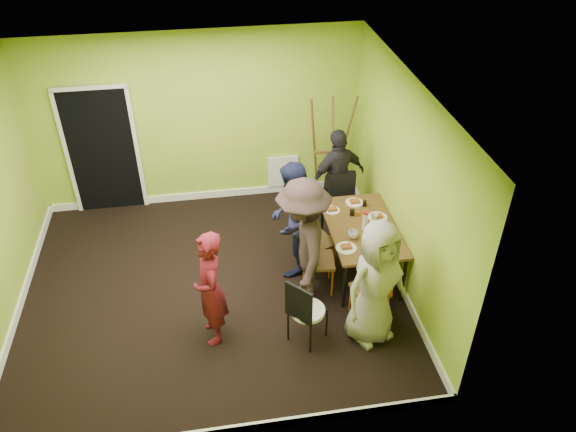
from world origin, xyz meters
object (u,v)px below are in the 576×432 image
object	(u,v)px
chair_front_end	(374,288)
chair_bentwood	(305,309)
person_left_far	(292,220)
orange_bottle	(358,214)
chair_left_far	(312,238)
person_back_end	(338,178)
thermos	(365,221)
person_standing	(210,289)
blue_bottle	(387,231)
person_front_end	(376,283)
person_left_near	(303,244)
chair_left_near	(312,255)
dining_table	(362,229)
chair_back_end	(342,191)
easel	(330,150)

from	to	relation	value
chair_front_end	chair_bentwood	world-z (taller)	chair_front_end
person_left_far	orange_bottle	bearing A→B (deg)	118.43
chair_left_far	person_back_end	world-z (taller)	person_back_end
chair_bentwood	thermos	world-z (taller)	thermos
person_standing	person_back_end	distance (m)	2.90
blue_bottle	person_front_end	world-z (taller)	person_front_end
person_left_near	person_back_end	size ratio (longest dim) A/B	1.14
chair_front_end	thermos	size ratio (longest dim) A/B	4.04
chair_left_near	person_left_near	distance (m)	0.43
dining_table	blue_bottle	world-z (taller)	blue_bottle
chair_left_near	chair_back_end	world-z (taller)	chair_left_near
chair_front_end	person_front_end	world-z (taller)	person_front_end
chair_left_far	person_left_near	world-z (taller)	person_left_near
person_back_end	person_left_far	bearing A→B (deg)	29.70
chair_back_end	dining_table	bearing A→B (deg)	100.44
chair_back_end	person_left_near	world-z (taller)	person_left_near
person_left_far	person_left_near	distance (m)	0.63
person_front_end	person_standing	bearing A→B (deg)	148.60
chair_left_near	person_front_end	world-z (taller)	person_front_end
chair_left_far	orange_bottle	world-z (taller)	chair_left_far
easel	person_left_far	bearing A→B (deg)	-118.30
dining_table	person_left_far	world-z (taller)	person_left_far
chair_left_far	chair_bentwood	world-z (taller)	chair_left_far
easel	blue_bottle	size ratio (longest dim) A/B	8.87
thermos	person_standing	xyz separation A→B (m)	(-2.08, -0.86, -0.11)
orange_bottle	easel	bearing A→B (deg)	91.14
easel	person_left_near	xyz separation A→B (m)	(-0.86, -2.28, -0.01)
chair_left_far	easel	xyz separation A→B (m)	(0.63, 1.74, 0.35)
dining_table	blue_bottle	size ratio (longest dim) A/B	7.20
chair_left_far	person_left_far	distance (m)	0.39
chair_left_near	thermos	size ratio (longest dim) A/B	4.14
person_standing	chair_left_far	bearing A→B (deg)	118.50
chair_back_end	chair_bentwood	distance (m)	2.38
person_front_end	chair_front_end	bearing A→B (deg)	48.70
chair_bentwood	person_standing	bearing A→B (deg)	-146.60
person_left_near	person_back_end	distance (m)	1.83
blue_bottle	person_standing	distance (m)	2.38
chair_left_far	person_left_near	xyz separation A→B (m)	(-0.23, -0.54, 0.34)
blue_bottle	chair_bentwood	bearing A→B (deg)	-144.19
dining_table	chair_back_end	xyz separation A→B (m)	(-0.04, 0.99, -0.02)
blue_bottle	person_front_end	size ratio (longest dim) A/B	0.12
thermos	blue_bottle	xyz separation A→B (m)	(0.22, -0.23, -0.02)
person_left_near	person_front_end	size ratio (longest dim) A/B	1.08
person_left_far	blue_bottle	bearing A→B (deg)	92.71
chair_front_end	orange_bottle	xyz separation A→B (m)	(0.11, 1.22, 0.24)
chair_bentwood	easel	bearing A→B (deg)	119.38
chair_left_near	thermos	bearing A→B (deg)	111.71
person_left_near	person_standing	bearing A→B (deg)	-63.18
blue_bottle	person_front_end	xyz separation A→B (m)	(-0.42, -0.92, -0.02)
thermos	easel	bearing A→B (deg)	91.32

